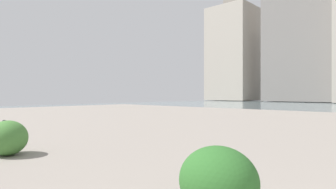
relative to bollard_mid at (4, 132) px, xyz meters
name	(u,v)px	position (x,y,z in m)	size (l,w,h in m)	color
building_annex	(307,26)	(9.73, -64.65, 16.74)	(17.50, 10.28, 36.37)	gray
building_highrise	(234,54)	(29.09, -65.69, 12.48)	(11.75, 11.95, 27.85)	#B2A899
bollard_mid	(4,132)	(0.00, 0.00, 0.00)	(0.13, 0.13, 0.79)	#232328
shrub_low	(218,181)	(-7.65, -0.31, 0.04)	(1.07, 0.97, 0.91)	#2D6628
shrub_round	(8,138)	(-1.68, 0.40, 0.04)	(1.07, 0.96, 0.91)	#477F38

